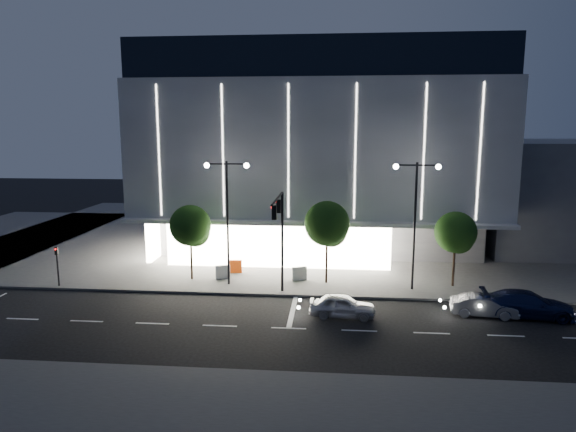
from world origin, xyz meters
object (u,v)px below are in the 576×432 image
Objects in this scene: street_lamp_east at (415,207)px; barrier_c at (235,266)px; ped_signal_far at (57,262)px; tree_mid at (327,226)px; car_lead at (342,306)px; traffic_mast at (280,226)px; car_third at (528,304)px; tree_right at (456,235)px; barrier_b at (223,272)px; barrier_d at (299,274)px; tree_left at (191,228)px; car_second at (484,306)px; street_lamp_west at (227,204)px.

barrier_c is (-13.13, 2.91, -5.31)m from street_lamp_east.
barrier_c is at bearing 20.40° from ped_signal_far.
car_lead is (1.04, -6.41, -3.65)m from tree_mid.
traffic_mast is 1.15× the size of tree_mid.
car_third reaches higher than car_lead.
tree_mid reaches higher than car_third.
tree_right is 17.07m from barrier_b.
barrier_d is (-8.00, 1.40, -5.31)m from street_lamp_east.
barrier_b is (-19.93, 5.73, -0.13)m from car_third.
tree_left is at bearing 164.50° from barrier_b.
barrier_c is at bearing 173.31° from tree_right.
tree_left is 5.20× the size of barrier_b.
ped_signal_far is 0.49× the size of tree_mid.
street_lamp_east is 9.01m from car_lead.
tree_left is 1.47× the size of car_second.
traffic_mast reaches higher than barrier_c.
street_lamp_east reaches higher than car_third.
car_second is (0.59, -5.53, -3.24)m from tree_right.
car_third is (2.59, 0.12, 0.14)m from car_second.
tree_mid is at bearing 71.51° from car_third.
tree_left is 8.67m from barrier_d.
car_third is (6.20, -4.39, -5.17)m from street_lamp_east.
street_lamp_east is at bearing -39.69° from car_lead.
car_third is at bearing -35.29° from street_lamp_east.
street_lamp_west is 1.00× the size of street_lamp_east.
traffic_mast is 12.63m from tree_right.
barrier_d is at bearing 27.08° from car_lead.
car_second is 3.54× the size of barrier_c.
tree_left reaches higher than barrier_b.
car_second is at bearing -15.76° from tree_left.
barrier_b is (-16.76, 0.32, -3.23)m from tree_right.
street_lamp_east is at bearing -9.69° from tree_mid.
car_second is at bearing 98.11° from car_third.
car_lead is 3.63× the size of barrier_d.
barrier_b is at bearing 55.36° from car_lead.
tree_mid is at bearing 67.06° from car_second.
traffic_mast is at bearing 58.95° from car_lead.
ped_signal_far is 28.21m from tree_right.
tree_left is (-6.97, 3.68, -0.99)m from traffic_mast.
traffic_mast is 1.31× the size of car_third.
traffic_mast is 1.81× the size of car_second.
tree_mid is at bearing -20.72° from barrier_c.
street_lamp_east is 8.18× the size of barrier_d.
ped_signal_far is (-25.00, -1.50, -4.07)m from street_lamp_east.
car_third is at bearing -80.32° from car_second.
street_lamp_east is 7.85m from car_second.
barrier_d is at bearing 169.26° from tree_mid.
traffic_mast is at bearing -33.65° from street_lamp_west.
street_lamp_west is 1.46× the size of tree_mid.
traffic_mast is 1.24× the size of tree_left.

